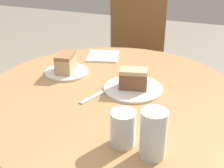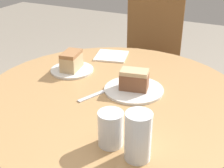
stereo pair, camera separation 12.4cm
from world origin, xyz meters
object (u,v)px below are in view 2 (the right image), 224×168
Objects in this scene: plate_near at (134,90)px; glass_lemonade at (111,130)px; chair at (148,64)px; plate_far at (72,70)px; cake_slice_far at (72,61)px; cake_slice_near at (134,80)px; glass_water at (138,139)px.

glass_lemonade is at bearing -78.78° from plate_near.
plate_near is at bearing -82.00° from chair.
chair is at bearing 104.21° from glass_lemonade.
plate_far is 1.59× the size of cake_slice_far.
chair is 0.84m from plate_far.
cake_slice_near reaches higher than plate_near.
chair reaches higher than glass_lemonade.
plate_near is 1.97× the size of cake_slice_near.
chair is 1.28m from glass_lemonade.
glass_lemonade reaches higher than plate_near.
cake_slice_far is (0.00, 0.00, 0.05)m from plate_far.
chair reaches higher than plate_near.
cake_slice_near is (0.33, -0.06, 0.05)m from plate_far.
plate_near is (0.23, -0.85, 0.25)m from chair.
chair is 7.94× the size of cake_slice_far.
cake_slice_near is 0.36m from glass_lemonade.
glass_water is (0.50, -0.43, 0.01)m from cake_slice_far.
glass_lemonade is at bearing -45.49° from cake_slice_far.
glass_lemonade reaches higher than cake_slice_far.
chair is 0.91m from plate_near.
chair is 0.85m from cake_slice_far.
glass_water is at bearing -79.28° from chair.
plate_far is 1.77× the size of glass_lemonade.
chair reaches higher than plate_far.
plate_near is 0.05m from cake_slice_near.
plate_far is at bearing 134.51° from glass_lemonade.
cake_slice_far is 0.58m from glass_lemonade.
cake_slice_near is at bearing 101.22° from glass_lemonade.
glass_lemonade reaches higher than plate_far.
chair is at bearing 105.44° from plate_near.
plate_near and plate_far have the same top height.
chair is at bearing 108.15° from glass_water.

